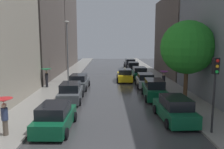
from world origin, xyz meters
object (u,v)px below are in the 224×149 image
(street_tree_right, at_px, (187,47))
(parked_car_right_fifth, at_px, (133,67))
(parked_car_left_nearest, at_px, (55,118))
(parked_car_left_second, at_px, (71,93))
(taxi_midroad, at_px, (125,75))
(pedestrian_by_kerb, at_px, (164,76))
(parked_car_right_second, at_px, (154,89))
(lamp_post_left, at_px, (67,48))
(pedestrian_foreground, at_px, (46,73))
(pedestrian_near_tree, at_px, (4,109))
(parked_car_right_fourth, at_px, (139,73))
(parked_car_right_nearest, at_px, (175,109))
(parked_car_right_third, at_px, (145,80))
(parked_car_right_sixth, at_px, (130,64))
(parked_car_left_third, at_px, (79,82))
(traffic_light_right_corner, at_px, (215,79))

(street_tree_right, bearing_deg, parked_car_right_fifth, 97.62)
(parked_car_left_nearest, height_order, parked_car_left_second, parked_car_left_second)
(taxi_midroad, height_order, pedestrian_by_kerb, pedestrian_by_kerb)
(parked_car_right_second, xyz_separation_m, lamp_post_left, (-9.36, 7.71, 3.66))
(taxi_midroad, bearing_deg, pedestrian_foreground, 117.65)
(parked_car_right_fifth, xyz_separation_m, pedestrian_by_kerb, (1.81, -14.13, 0.72))
(pedestrian_foreground, relative_size, street_tree_right, 0.30)
(parked_car_right_second, distance_m, pedestrian_near_tree, 13.33)
(parked_car_right_fourth, relative_size, pedestrian_by_kerb, 2.45)
(parked_car_left_second, bearing_deg, parked_car_right_nearest, -125.12)
(parked_car_left_second, xyz_separation_m, parked_car_right_fifth, (7.61, 18.83, 0.03))
(parked_car_right_nearest, distance_m, parked_car_right_second, 6.14)
(pedestrian_foreground, bearing_deg, parked_car_right_second, 46.27)
(parked_car_right_second, height_order, lamp_post_left, lamp_post_left)
(parked_car_left_second, bearing_deg, pedestrian_near_tree, 161.25)
(taxi_midroad, bearing_deg, parked_car_right_fourth, -41.53)
(parked_car_right_third, bearing_deg, parked_car_right_fifth, 1.56)
(street_tree_right, relative_size, lamp_post_left, 0.91)
(parked_car_right_second, xyz_separation_m, parked_car_right_fourth, (0.19, 11.73, -0.08))
(parked_car_right_second, height_order, taxi_midroad, taxi_midroad)
(parked_car_left_second, distance_m, taxi_midroad, 11.59)
(taxi_midroad, xyz_separation_m, pedestrian_foreground, (-9.13, -4.63, 0.96))
(parked_car_right_second, xyz_separation_m, parked_car_right_fifth, (-0.03, 17.86, -0.03))
(parked_car_right_nearest, bearing_deg, parked_car_right_third, -1.95)
(parked_car_right_fourth, bearing_deg, parked_car_left_second, 147.73)
(parked_car_left_second, relative_size, parked_car_right_fifth, 1.02)
(parked_car_right_second, distance_m, parked_car_right_fifth, 17.86)
(parked_car_right_sixth, bearing_deg, parked_car_right_third, 178.53)
(parked_car_left_third, bearing_deg, pedestrian_by_kerb, -92.05)
(traffic_light_right_corner, bearing_deg, parked_car_left_second, 140.64)
(parked_car_right_fifth, height_order, street_tree_right, street_tree_right)
(parked_car_left_second, relative_size, taxi_midroad, 1.05)
(parked_car_right_third, height_order, parked_car_right_fifth, parked_car_right_fifth)
(parked_car_left_second, height_order, parked_car_right_nearest, parked_car_left_second)
(parked_car_left_second, height_order, street_tree_right, street_tree_right)
(parked_car_right_sixth, distance_m, pedestrian_by_kerb, 20.33)
(pedestrian_by_kerb, relative_size, traffic_light_right_corner, 0.45)
(parked_car_right_fourth, bearing_deg, pedestrian_by_kerb, -169.37)
(parked_car_left_third, height_order, parked_car_right_fourth, parked_car_left_third)
(parked_car_left_nearest, bearing_deg, street_tree_right, -55.86)
(parked_car_right_fifth, bearing_deg, pedestrian_near_tree, 161.72)
(parked_car_left_second, relative_size, parked_car_right_sixth, 0.98)
(street_tree_right, bearing_deg, pedestrian_near_tree, -149.13)
(parked_car_right_third, height_order, parked_car_right_fourth, parked_car_right_fourth)
(street_tree_right, bearing_deg, parked_car_right_nearest, -115.64)
(traffic_light_right_corner, bearing_deg, street_tree_right, 83.11)
(street_tree_right, bearing_deg, lamp_post_left, 142.99)
(parked_car_right_fourth, bearing_deg, street_tree_right, -170.42)
(parked_car_right_nearest, distance_m, pedestrian_foreground, 15.68)
(parked_car_right_third, bearing_deg, parked_car_right_nearest, -177.88)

